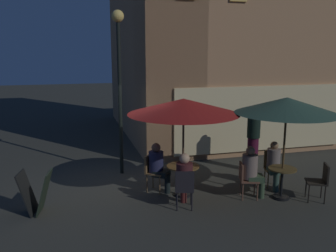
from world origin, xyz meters
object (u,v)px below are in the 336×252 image
object	(u,v)px
patron_seated_0	(158,164)
patron_seated_1	(184,176)
patio_umbrella_1	(287,106)
cafe_chair_2	(272,165)
patron_standing_4	(253,139)
patio_umbrella_0	(184,107)
cafe_chair_3	(245,177)
cafe_table_1	(282,178)
patron_seated_2	(274,162)
cafe_chair_4	(321,179)
cafe_chair_0	(153,169)
cafe_chair_1	(185,186)
cafe_table_0	(183,173)
patron_seated_3	(252,169)
street_lamp_near_corner	(119,63)
menu_sandwich_board	(36,192)

from	to	relation	value
patron_seated_0	patron_seated_1	size ratio (longest dim) A/B	0.98
patron_seated_1	patio_umbrella_1	bearing A→B (deg)	-78.27
cafe_chair_2	patron_standing_4	world-z (taller)	patron_standing_4
patio_umbrella_0	cafe_chair_3	size ratio (longest dim) A/B	3.04
patio_umbrella_0	patron_standing_4	xyz separation A→B (m)	(2.49, 1.25, -1.23)
cafe_table_1	patron_seated_2	distance (m)	0.67
cafe_chair_4	patron_standing_4	xyz separation A→B (m)	(-0.46, 2.37, 0.40)
cafe_chair_0	patron_seated_0	xyz separation A→B (m)	(0.11, -0.09, 0.14)
cafe_chair_2	cafe_chair_3	world-z (taller)	cafe_chair_2
patio_umbrella_1	cafe_chair_3	size ratio (longest dim) A/B	2.82
patio_umbrella_0	cafe_chair_1	bearing A→B (deg)	-105.05
cafe_table_0	patron_seated_0	world-z (taller)	patron_seated_0
patron_seated_3	patron_standing_4	bearing A→B (deg)	78.35
cafe_table_0	cafe_chair_3	xyz separation A→B (m)	(1.37, -0.51, -0.04)
street_lamp_near_corner	cafe_table_1	size ratio (longest dim) A/B	6.03
cafe_table_0	patron_seated_3	bearing A→B (deg)	-19.96
cafe_chair_2	cafe_chair_0	bearing A→B (deg)	-84.50
cafe_chair_2	cafe_chair_3	bearing A→B (deg)	-48.14
cafe_chair_2	cafe_chair_3	distance (m)	1.13
street_lamp_near_corner	cafe_chair_4	bearing A→B (deg)	-37.21
cafe_chair_4	patio_umbrella_0	bearing A→B (deg)	4.50
patron_standing_4	cafe_chair_4	bearing A→B (deg)	57.78
menu_sandwich_board	cafe_chair_2	xyz separation A→B (m)	(5.68, 0.11, 0.08)
cafe_table_0	patio_umbrella_0	size ratio (longest dim) A/B	0.30
menu_sandwich_board	patio_umbrella_1	distance (m)	5.78
menu_sandwich_board	patron_standing_4	xyz separation A→B (m)	(5.78, 1.34, 0.46)
cafe_table_0	patio_umbrella_1	distance (m)	2.83
patron_standing_4	cafe_chair_1	bearing A→B (deg)	-6.61
menu_sandwich_board	patron_seated_3	bearing A→B (deg)	5.55
cafe_table_0	cafe_table_1	xyz separation A→B (m)	(2.18, -0.75, -0.06)
cafe_chair_3	cafe_table_1	bearing A→B (deg)	-0.00
cafe_table_0	patron_seated_1	distance (m)	0.66
cafe_table_0	patron_seated_2	distance (m)	2.35
patio_umbrella_0	patio_umbrella_1	bearing A→B (deg)	-19.07
cafe_chair_0	cafe_chair_1	world-z (taller)	cafe_chair_0
menu_sandwich_board	cafe_chair_1	xyz separation A→B (m)	(3.09, -0.66, 0.07)
street_lamp_near_corner	patron_seated_2	size ratio (longest dim) A/B	3.72
menu_sandwich_board	cafe_chair_4	world-z (taller)	menu_sandwich_board
cafe_chair_4	cafe_chair_2	bearing A→B (deg)	-38.01
street_lamp_near_corner	patron_seated_0	size ratio (longest dim) A/B	3.63
cafe_table_1	cafe_chair_3	distance (m)	0.85
cafe_chair_1	patron_seated_0	xyz separation A→B (m)	(-0.31, 1.15, 0.16)
patron_seated_1	cafe_chair_0	bearing A→B (deg)	37.42
patron_seated_3	menu_sandwich_board	bearing A→B (deg)	-168.37
patron_seated_3	cafe_chair_0	bearing A→B (deg)	171.09
cafe_chair_0	patron_seated_2	size ratio (longest dim) A/B	0.77
patron_seated_1	patron_seated_2	bearing A→B (deg)	-63.79
menu_sandwich_board	cafe_table_1	xyz separation A→B (m)	(5.48, -0.66, 0.04)
street_lamp_near_corner	patio_umbrella_1	size ratio (longest dim) A/B	1.86
patron_seated_0	patron_seated_3	distance (m)	2.23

